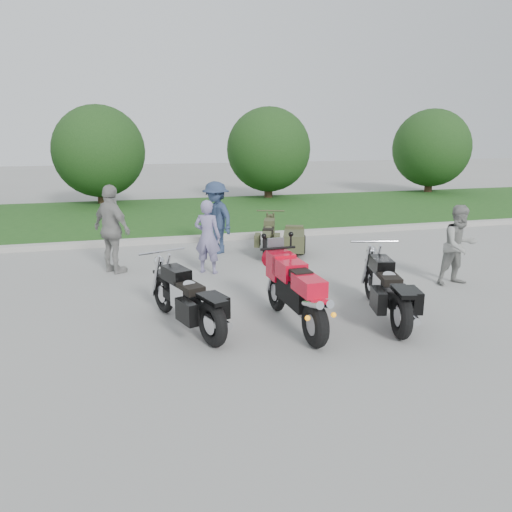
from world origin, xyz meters
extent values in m
plane|color=#989893|center=(0.00, 0.00, 0.00)|extent=(80.00, 80.00, 0.00)
cube|color=#ACA9A1|center=(0.00, 6.00, 0.07)|extent=(60.00, 0.30, 0.15)
cube|color=#316322|center=(0.00, 10.15, 0.07)|extent=(60.00, 8.00, 0.14)
cylinder|color=#3F2B1C|center=(-3.00, 13.50, 0.60)|extent=(0.36, 0.36, 1.20)
sphere|color=#193814|center=(-3.00, 13.50, 2.20)|extent=(3.60, 3.60, 3.60)
cylinder|color=#3F2B1C|center=(4.00, 13.50, 0.60)|extent=(0.36, 0.36, 1.20)
sphere|color=#193814|center=(4.00, 13.50, 2.20)|extent=(3.60, 3.60, 3.60)
cylinder|color=#3F2B1C|center=(12.00, 13.50, 0.60)|extent=(0.36, 0.36, 1.20)
sphere|color=#193814|center=(12.00, 13.50, 2.20)|extent=(3.60, 3.60, 3.60)
torus|color=black|center=(0.31, -1.40, 0.34)|extent=(0.24, 0.68, 0.67)
torus|color=black|center=(0.23, 0.17, 0.33)|extent=(0.17, 0.66, 0.65)
cube|color=black|center=(0.27, -0.67, 0.60)|extent=(0.36, 0.99, 0.38)
cube|color=red|center=(0.26, -0.42, 0.89)|extent=(0.40, 0.62, 0.28)
cube|color=red|center=(0.30, -1.15, 0.85)|extent=(0.36, 0.61, 0.24)
cube|color=black|center=(0.28, -0.81, 0.93)|extent=(0.30, 0.39, 0.11)
cube|color=red|center=(0.24, -0.02, 0.85)|extent=(0.39, 0.45, 0.43)
cylinder|color=silver|center=(0.24, -1.46, 0.67)|extent=(0.15, 0.51, 0.24)
cylinder|color=silver|center=(0.39, -1.45, 0.67)|extent=(0.15, 0.51, 0.24)
torus|color=black|center=(-1.08, -1.00, 0.35)|extent=(0.39, 0.71, 0.69)
torus|color=black|center=(-1.64, 0.59, 0.32)|extent=(0.33, 0.65, 0.65)
cube|color=black|center=(-1.36, -0.21, 0.43)|extent=(0.61, 1.22, 0.14)
cube|color=silver|center=(-1.36, -0.21, 0.51)|extent=(0.44, 0.53, 0.36)
cube|color=black|center=(-1.46, 0.08, 0.79)|extent=(0.45, 0.62, 0.22)
cube|color=black|center=(-1.31, -0.35, 0.69)|extent=(0.44, 0.57, 0.12)
cube|color=black|center=(-1.08, -1.00, 0.71)|extent=(0.40, 0.60, 0.06)
cylinder|color=silver|center=(-1.07, -0.48, 0.28)|extent=(0.46, 1.09, 0.10)
torus|color=black|center=(1.64, -1.44, 0.36)|extent=(0.34, 0.73, 0.71)
torus|color=black|center=(2.04, 0.23, 0.33)|extent=(0.28, 0.68, 0.67)
cube|color=black|center=(1.84, -0.61, 0.44)|extent=(0.51, 1.27, 0.15)
cube|color=silver|center=(1.84, -0.61, 0.52)|extent=(0.41, 0.53, 0.37)
cube|color=black|center=(1.92, -0.30, 0.81)|extent=(0.42, 0.63, 0.23)
cube|color=black|center=(1.81, -0.76, 0.71)|extent=(0.41, 0.58, 0.13)
cube|color=black|center=(1.64, -1.44, 0.73)|extent=(0.36, 0.61, 0.06)
cylinder|color=silver|center=(1.94, -1.01, 0.29)|extent=(0.37, 1.14, 0.10)
torus|color=black|center=(1.00, 3.46, 0.31)|extent=(0.36, 0.64, 0.62)
torus|color=black|center=(1.52, 4.87, 0.29)|extent=(0.30, 0.59, 0.58)
cube|color=black|center=(1.26, 4.16, 0.38)|extent=(0.56, 1.10, 0.13)
cube|color=#404327|center=(1.26, 4.16, 0.46)|extent=(0.40, 0.48, 0.32)
cube|color=#404327|center=(1.36, 4.42, 0.71)|extent=(0.41, 0.56, 0.20)
cube|color=black|center=(1.21, 4.03, 0.62)|extent=(0.40, 0.52, 0.11)
cube|color=#404327|center=(1.00, 3.46, 0.64)|extent=(0.36, 0.54, 0.05)
cylinder|color=#404327|center=(1.31, 3.81, 0.26)|extent=(0.43, 0.97, 0.09)
cube|color=#404327|center=(1.83, 3.86, 0.36)|extent=(0.88, 1.29, 0.41)
torus|color=black|center=(2.04, 3.78, 0.26)|extent=(0.28, 0.52, 0.51)
imported|color=#7F78A3|center=(-0.51, 2.78, 0.79)|extent=(0.69, 0.62, 1.59)
imported|color=gray|center=(4.16, 0.68, 0.80)|extent=(0.81, 0.65, 1.60)
imported|color=navy|center=(0.01, 4.54, 0.89)|extent=(1.09, 1.33, 1.79)
imported|color=gray|center=(-2.46, 3.33, 0.95)|extent=(1.05, 1.17, 1.90)
camera|label=1|loc=(-2.20, -7.54, 2.99)|focal=35.00mm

